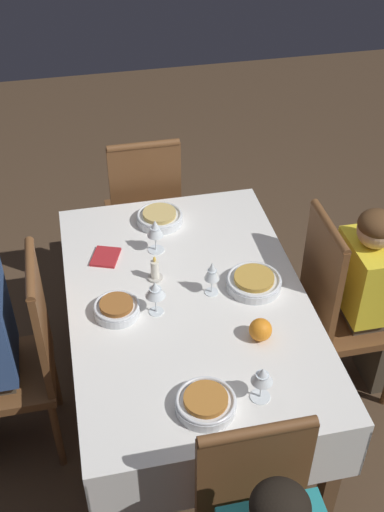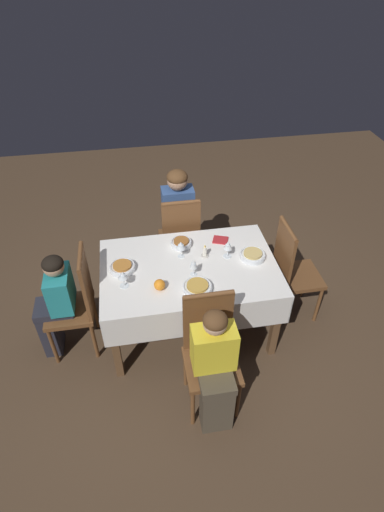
% 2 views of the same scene
% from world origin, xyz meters
% --- Properties ---
extents(ground_plane, '(8.00, 8.00, 0.00)m').
position_xyz_m(ground_plane, '(0.00, 0.00, 0.00)').
color(ground_plane, '#4C3826').
extents(dining_table, '(1.44, 0.95, 0.74)m').
position_xyz_m(dining_table, '(0.00, 0.00, 0.65)').
color(dining_table, white).
rests_on(dining_table, ground_plane).
extents(chair_north, '(0.39, 0.39, 1.00)m').
position_xyz_m(chair_north, '(0.02, 0.69, 0.54)').
color(chair_north, brown).
rests_on(chair_north, ground_plane).
extents(chair_south, '(0.39, 0.39, 1.00)m').
position_xyz_m(chair_south, '(0.04, -0.69, 0.54)').
color(chair_south, brown).
rests_on(chair_south, ground_plane).
extents(chair_east, '(0.39, 0.39, 1.00)m').
position_xyz_m(chair_east, '(0.93, 0.04, 0.54)').
color(chair_east, brown).
rests_on(chair_east, ground_plane).
extents(person_child_yellow, '(0.30, 0.33, 1.02)m').
position_xyz_m(person_child_yellow, '(0.04, -0.85, 0.56)').
color(person_child_yellow, '#4C4233').
rests_on(person_child_yellow, ground_plane).
extents(bowl_north, '(0.18, 0.18, 0.06)m').
position_xyz_m(bowl_north, '(-0.02, 0.29, 0.77)').
color(bowl_north, silver).
rests_on(bowl_north, dining_table).
extents(wine_glass_north, '(0.08, 0.08, 0.15)m').
position_xyz_m(wine_glass_north, '(-0.05, 0.14, 0.86)').
color(wine_glass_north, white).
rests_on(wine_glass_north, dining_table).
extents(bowl_south, '(0.23, 0.23, 0.06)m').
position_xyz_m(bowl_south, '(0.02, -0.28, 0.77)').
color(bowl_south, silver).
rests_on(bowl_south, dining_table).
extents(wine_glass_south, '(0.06, 0.06, 0.16)m').
position_xyz_m(wine_glass_south, '(0.02, -0.10, 0.85)').
color(wine_glass_south, white).
rests_on(wine_glass_south, dining_table).
extents(bowl_west, '(0.21, 0.21, 0.06)m').
position_xyz_m(bowl_west, '(-0.54, 0.05, 0.77)').
color(bowl_west, silver).
rests_on(bowl_west, dining_table).
extents(wine_glass_west, '(0.08, 0.08, 0.15)m').
position_xyz_m(wine_glass_west, '(-0.53, -0.14, 0.85)').
color(wine_glass_west, white).
rests_on(wine_glass_west, dining_table).
extents(bowl_east, '(0.21, 0.21, 0.06)m').
position_xyz_m(bowl_east, '(0.54, 0.02, 0.77)').
color(bowl_east, silver).
rests_on(bowl_east, dining_table).
extents(wine_glass_east, '(0.07, 0.07, 0.16)m').
position_xyz_m(wine_glass_east, '(0.34, 0.07, 0.85)').
color(wine_glass_east, white).
rests_on(wine_glass_east, dining_table).
extents(candle_centerpiece, '(0.06, 0.06, 0.12)m').
position_xyz_m(candle_centerpiece, '(0.15, 0.11, 0.78)').
color(candle_centerpiece, beige).
rests_on(candle_centerpiece, dining_table).
extents(orange_fruit, '(0.09, 0.09, 0.09)m').
position_xyz_m(orange_fruit, '(-0.26, -0.22, 0.78)').
color(orange_fruit, orange).
rests_on(orange_fruit, dining_table).
extents(napkin_red_folded, '(0.16, 0.15, 0.01)m').
position_xyz_m(napkin_red_folded, '(0.33, 0.30, 0.75)').
color(napkin_red_folded, '#AD2328').
rests_on(napkin_red_folded, dining_table).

